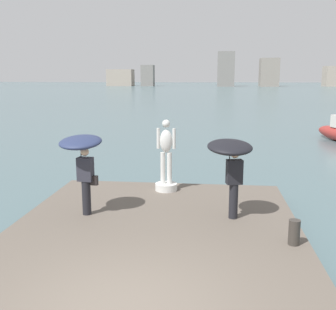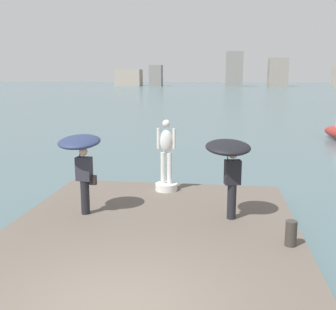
% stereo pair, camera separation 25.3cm
% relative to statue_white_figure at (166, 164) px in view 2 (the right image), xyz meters
% --- Properties ---
extents(ground_plane, '(400.00, 400.00, 0.00)m').
position_rel_statue_white_figure_xyz_m(ground_plane, '(0.08, 33.50, -1.23)').
color(ground_plane, '#4C666B').
extents(pier, '(6.80, 10.35, 0.40)m').
position_rel_statue_white_figure_xyz_m(pier, '(0.08, -4.33, -1.03)').
color(pier, '#60564C').
rests_on(pier, ground).
extents(statue_white_figure, '(0.67, 0.67, 2.19)m').
position_rel_statue_white_figure_xyz_m(statue_white_figure, '(0.00, 0.00, 0.00)').
color(statue_white_figure, silver).
rests_on(statue_white_figure, pier).
extents(onlooker_left, '(1.19, 1.21, 2.06)m').
position_rel_statue_white_figure_xyz_m(onlooker_left, '(-1.84, -2.36, 0.77)').
color(onlooker_left, black).
rests_on(onlooker_left, pier).
extents(onlooker_right, '(1.30, 1.32, 2.00)m').
position_rel_statue_white_figure_xyz_m(onlooker_right, '(1.84, -2.27, 0.74)').
color(onlooker_right, black).
rests_on(onlooker_right, pier).
extents(mooring_bollard, '(0.24, 0.24, 0.54)m').
position_rel_statue_white_figure_xyz_m(mooring_bollard, '(3.12, -3.76, -0.56)').
color(mooring_bollard, '#38332D').
rests_on(mooring_bollard, pier).
extents(distant_skyline, '(87.26, 12.40, 12.35)m').
position_rel_statue_white_figure_xyz_m(distant_skyline, '(5.87, 140.53, 3.36)').
color(distant_skyline, '#A89989').
rests_on(distant_skyline, ground).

